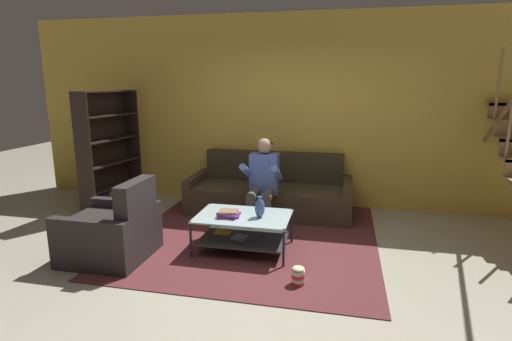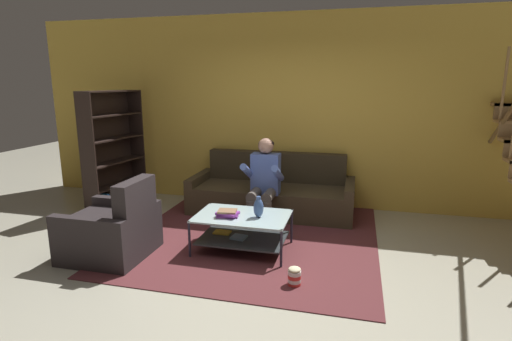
{
  "view_description": "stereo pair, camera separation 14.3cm",
  "coord_description": "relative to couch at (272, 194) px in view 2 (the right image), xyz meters",
  "views": [
    {
      "loc": [
        0.89,
        -3.69,
        1.91
      ],
      "look_at": [
        -0.12,
        0.89,
        0.86
      ],
      "focal_mm": 28.0,
      "sensor_mm": 36.0,
      "label": 1
    },
    {
      "loc": [
        1.03,
        -3.65,
        1.91
      ],
      "look_at": [
        -0.12,
        0.89,
        0.86
      ],
      "focal_mm": 28.0,
      "sensor_mm": 36.0,
      "label": 2
    }
  ],
  "objects": [
    {
      "name": "popcorn_tub",
      "position": [
        0.67,
        -2.13,
        -0.18
      ],
      "size": [
        0.13,
        0.13,
        0.19
      ],
      "color": "red",
      "rests_on": "ground"
    },
    {
      "name": "ground",
      "position": [
        0.14,
        -1.94,
        -0.28
      ],
      "size": [
        16.8,
        16.8,
        0.0
      ],
      "primitive_type": "plane",
      "color": "#ACA994"
    },
    {
      "name": "coffee_table",
      "position": [
        -0.04,
        -1.46,
        0.01
      ],
      "size": [
        1.05,
        0.7,
        0.42
      ],
      "color": "#A8C4C7",
      "rests_on": "ground"
    },
    {
      "name": "bookshelf",
      "position": [
        -2.43,
        -0.36,
        0.4
      ],
      "size": [
        0.43,
        1.11,
        1.78
      ],
      "color": "black",
      "rests_on": "ground"
    },
    {
      "name": "person_seated_center",
      "position": [
        -0.0,
        -0.54,
        0.35
      ],
      "size": [
        0.5,
        0.58,
        1.17
      ],
      "color": "#524A44",
      "rests_on": "ground"
    },
    {
      "name": "couch",
      "position": [
        0.0,
        0.0,
        0.0
      ],
      "size": [
        2.37,
        0.91,
        0.85
      ],
      "color": "#3D3221",
      "rests_on": "ground"
    },
    {
      "name": "back_partition",
      "position": [
        0.14,
        0.52,
        1.17
      ],
      "size": [
        8.4,
        0.12,
        2.9
      ],
      "primitive_type": "cube",
      "color": "gold",
      "rests_on": "ground"
    },
    {
      "name": "book_stack",
      "position": [
        -0.18,
        -1.55,
        0.19
      ],
      "size": [
        0.26,
        0.2,
        0.08
      ],
      "color": "#833591",
      "rests_on": "coffee_table"
    },
    {
      "name": "area_rug",
      "position": [
        -0.02,
        -0.86,
        -0.27
      ],
      "size": [
        3.0,
        3.4,
        0.01
      ],
      "color": "#5A282C",
      "rests_on": "ground"
    },
    {
      "name": "armchair",
      "position": [
        -1.39,
        -1.96,
        0.02
      ],
      "size": [
        0.86,
        0.84,
        0.89
      ],
      "color": "#2B2527",
      "rests_on": "ground"
    },
    {
      "name": "vase",
      "position": [
        0.16,
        -1.49,
        0.26
      ],
      "size": [
        0.11,
        0.11,
        0.24
      ],
      "color": "#3B568F",
      "rests_on": "coffee_table"
    }
  ]
}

